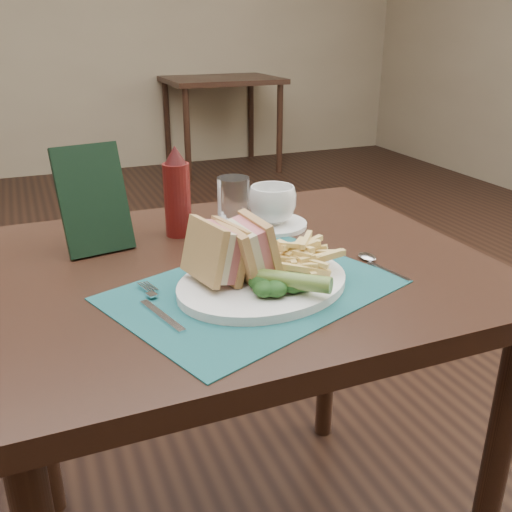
{
  "coord_description": "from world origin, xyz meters",
  "views": [
    {
      "loc": [
        -0.34,
        -1.41,
        1.16
      ],
      "look_at": [
        -0.0,
        -0.6,
        0.8
      ],
      "focal_mm": 40.0,
      "sensor_mm": 36.0,
      "label": 1
    }
  ],
  "objects_px": {
    "plate": "(263,283)",
    "saucer": "(272,224)",
    "coffee_cup": "(272,204)",
    "placemat": "(254,290)",
    "sandwich_half_b": "(238,250)",
    "table_main": "(239,425)",
    "drinking_glass": "(234,210)",
    "check_presenter": "(93,200)",
    "sandwich_half_a": "(204,254)",
    "ketchup_bottle": "(177,191)",
    "table_bg_right": "(222,124)"
  },
  "relations": [
    {
      "from": "plate",
      "to": "sandwich_half_b",
      "type": "bearing_deg",
      "value": 143.25
    },
    {
      "from": "placemat",
      "to": "plate",
      "type": "distance_m",
      "value": 0.02
    },
    {
      "from": "sandwich_half_a",
      "to": "drinking_glass",
      "type": "relative_size",
      "value": 0.79
    },
    {
      "from": "plate",
      "to": "saucer",
      "type": "distance_m",
      "value": 0.31
    },
    {
      "from": "sandwich_half_b",
      "to": "coffee_cup",
      "type": "xyz_separation_m",
      "value": [
        0.18,
        0.26,
        -0.02
      ]
    },
    {
      "from": "plate",
      "to": "sandwich_half_b",
      "type": "relative_size",
      "value": 2.93
    },
    {
      "from": "placemat",
      "to": "check_presenter",
      "type": "height_order",
      "value": "check_presenter"
    },
    {
      "from": "ketchup_bottle",
      "to": "drinking_glass",
      "type": "bearing_deg",
      "value": -38.47
    },
    {
      "from": "placemat",
      "to": "sandwich_half_b",
      "type": "distance_m",
      "value": 0.07
    },
    {
      "from": "saucer",
      "to": "drinking_glass",
      "type": "distance_m",
      "value": 0.13
    },
    {
      "from": "plate",
      "to": "sandwich_half_a",
      "type": "height_order",
      "value": "sandwich_half_a"
    },
    {
      "from": "table_main",
      "to": "sandwich_half_a",
      "type": "height_order",
      "value": "sandwich_half_a"
    },
    {
      "from": "table_bg_right",
      "to": "plate",
      "type": "xyz_separation_m",
      "value": [
        -1.23,
        -3.8,
        0.38
      ]
    },
    {
      "from": "plate",
      "to": "ketchup_bottle",
      "type": "xyz_separation_m",
      "value": [
        -0.06,
        0.31,
        0.08
      ]
    },
    {
      "from": "table_main",
      "to": "placemat",
      "type": "bearing_deg",
      "value": -97.43
    },
    {
      "from": "table_bg_right",
      "to": "ketchup_bottle",
      "type": "bearing_deg",
      "value": -110.32
    },
    {
      "from": "table_bg_right",
      "to": "check_presenter",
      "type": "bearing_deg",
      "value": -112.58
    },
    {
      "from": "placemat",
      "to": "saucer",
      "type": "height_order",
      "value": "saucer"
    },
    {
      "from": "plate",
      "to": "check_presenter",
      "type": "xyz_separation_m",
      "value": [
        -0.23,
        0.29,
        0.09
      ]
    },
    {
      "from": "coffee_cup",
      "to": "table_main",
      "type": "bearing_deg",
      "value": -132.56
    },
    {
      "from": "placemat",
      "to": "sandwich_half_a",
      "type": "height_order",
      "value": "sandwich_half_a"
    },
    {
      "from": "table_bg_right",
      "to": "plate",
      "type": "relative_size",
      "value": 3.0
    },
    {
      "from": "check_presenter",
      "to": "table_main",
      "type": "bearing_deg",
      "value": -44.57
    },
    {
      "from": "coffee_cup",
      "to": "ketchup_bottle",
      "type": "height_order",
      "value": "ketchup_bottle"
    },
    {
      "from": "table_main",
      "to": "plate",
      "type": "xyz_separation_m",
      "value": [
        -0.0,
        -0.13,
        0.38
      ]
    },
    {
      "from": "saucer",
      "to": "coffee_cup",
      "type": "height_order",
      "value": "coffee_cup"
    },
    {
      "from": "table_bg_right",
      "to": "sandwich_half_b",
      "type": "relative_size",
      "value": 8.8
    },
    {
      "from": "plate",
      "to": "coffee_cup",
      "type": "distance_m",
      "value": 0.31
    },
    {
      "from": "placemat",
      "to": "sandwich_half_a",
      "type": "relative_size",
      "value": 4.31
    },
    {
      "from": "plate",
      "to": "ketchup_bottle",
      "type": "bearing_deg",
      "value": 85.04
    },
    {
      "from": "coffee_cup",
      "to": "check_presenter",
      "type": "height_order",
      "value": "check_presenter"
    },
    {
      "from": "sandwich_half_b",
      "to": "check_presenter",
      "type": "xyz_separation_m",
      "value": [
        -0.19,
        0.27,
        0.03
      ]
    },
    {
      "from": "table_main",
      "to": "ketchup_bottle",
      "type": "distance_m",
      "value": 0.5
    },
    {
      "from": "coffee_cup",
      "to": "check_presenter",
      "type": "distance_m",
      "value": 0.37
    },
    {
      "from": "saucer",
      "to": "check_presenter",
      "type": "bearing_deg",
      "value": 178.91
    },
    {
      "from": "table_main",
      "to": "ketchup_bottle",
      "type": "xyz_separation_m",
      "value": [
        -0.06,
        0.18,
        0.47
      ]
    },
    {
      "from": "placemat",
      "to": "saucer",
      "type": "xyz_separation_m",
      "value": [
        0.16,
        0.28,
        0.0
      ]
    },
    {
      "from": "plate",
      "to": "table_bg_right",
      "type": "bearing_deg",
      "value": 56.04
    },
    {
      "from": "table_bg_right",
      "to": "drinking_glass",
      "type": "xyz_separation_m",
      "value": [
        -1.2,
        -3.56,
        0.44
      ]
    },
    {
      "from": "sandwich_half_a",
      "to": "check_presenter",
      "type": "distance_m",
      "value": 0.3
    },
    {
      "from": "drinking_glass",
      "to": "table_main",
      "type": "bearing_deg",
      "value": -107.82
    },
    {
      "from": "ketchup_bottle",
      "to": "saucer",
      "type": "bearing_deg",
      "value": -8.02
    },
    {
      "from": "placemat",
      "to": "coffee_cup",
      "type": "height_order",
      "value": "coffee_cup"
    },
    {
      "from": "saucer",
      "to": "drinking_glass",
      "type": "relative_size",
      "value": 1.15
    },
    {
      "from": "ketchup_bottle",
      "to": "sandwich_half_a",
      "type": "bearing_deg",
      "value": -96.64
    },
    {
      "from": "plate",
      "to": "sandwich_half_a",
      "type": "relative_size",
      "value": 2.91
    },
    {
      "from": "check_presenter",
      "to": "placemat",
      "type": "bearing_deg",
      "value": -63.55
    },
    {
      "from": "plate",
      "to": "saucer",
      "type": "height_order",
      "value": "plate"
    },
    {
      "from": "table_main",
      "to": "plate",
      "type": "relative_size",
      "value": 3.0
    },
    {
      "from": "drinking_glass",
      "to": "plate",
      "type": "bearing_deg",
      "value": -98.43
    }
  ]
}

